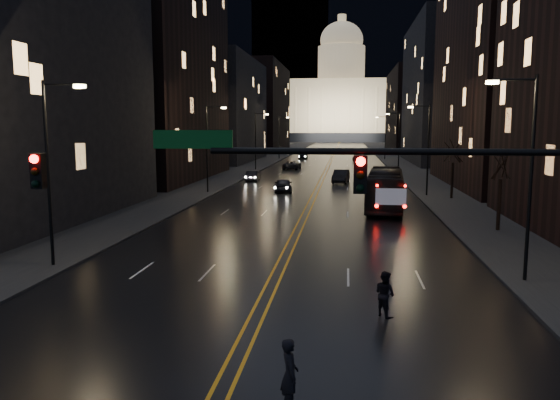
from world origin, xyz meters
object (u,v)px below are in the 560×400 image
(receding_car_a, at_px, (341,176))
(pedestrian_a, at_px, (290,375))
(traffic_signal, at_px, (454,195))
(oncoming_car_b, at_px, (253,176))
(pedestrian_b, at_px, (385,294))
(bus, at_px, (385,189))
(oncoming_car_a, at_px, (283,185))

(receding_car_a, bearing_deg, pedestrian_a, -84.83)
(traffic_signal, xyz_separation_m, oncoming_car_b, (-14.41, 53.11, -4.44))
(pedestrian_b, bearing_deg, receding_car_a, -38.29)
(bus, height_order, receding_car_a, bus)
(receding_car_a, distance_m, pedestrian_b, 47.26)
(oncoming_car_a, height_order, pedestrian_a, pedestrian_a)
(bus, distance_m, oncoming_car_b, 26.31)
(pedestrian_a, height_order, pedestrian_b, pedestrian_a)
(bus, bearing_deg, traffic_signal, -86.11)
(oncoming_car_b, bearing_deg, pedestrian_b, 104.34)
(traffic_signal, bearing_deg, receding_car_a, 93.73)
(oncoming_car_a, bearing_deg, traffic_signal, 95.18)
(oncoming_car_b, relative_size, receding_car_a, 0.82)
(oncoming_car_b, bearing_deg, traffic_signal, 104.30)
(pedestrian_a, bearing_deg, oncoming_car_a, -10.97)
(receding_car_a, bearing_deg, bus, -73.59)
(traffic_signal, xyz_separation_m, oncoming_car_a, (-9.32, 42.14, -4.34))
(oncoming_car_a, xyz_separation_m, oncoming_car_b, (-5.08, 10.98, -0.10))
(receding_car_a, height_order, pedestrian_a, pedestrian_a)
(receding_car_a, relative_size, pedestrian_b, 2.92)
(bus, bearing_deg, oncoming_car_a, 137.18)
(traffic_signal, xyz_separation_m, receding_car_a, (-3.41, 52.22, -4.29))
(bus, distance_m, pedestrian_b, 26.50)
(oncoming_car_a, distance_m, pedestrian_b, 37.99)
(bus, relative_size, receding_car_a, 2.43)
(oncoming_car_a, height_order, pedestrian_b, pedestrian_b)
(bus, relative_size, pedestrian_b, 7.11)
(receding_car_a, distance_m, pedestrian_a, 54.22)
(pedestrian_b, bearing_deg, bus, -44.68)
(traffic_signal, relative_size, oncoming_car_a, 3.87)
(oncoming_car_b, height_order, pedestrian_a, pedestrian_a)
(bus, bearing_deg, pedestrian_b, -89.12)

